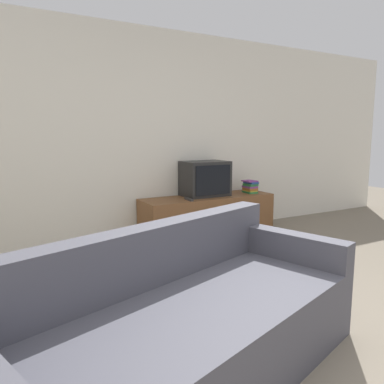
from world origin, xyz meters
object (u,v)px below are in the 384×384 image
at_px(couch, 183,331).
at_px(book_stack, 250,187).
at_px(television, 205,179).
at_px(tv_stand, 208,216).
at_px(remote_on_stand, 189,199).

xyz_separation_m(couch, book_stack, (2.32, 2.40, 0.33)).
xyz_separation_m(television, book_stack, (0.67, -0.10, -0.14)).
xyz_separation_m(television, couch, (-1.65, -2.49, -0.47)).
height_order(tv_stand, remote_on_stand, remote_on_stand).
bearing_deg(tv_stand, book_stack, -2.91).
bearing_deg(remote_on_stand, tv_stand, 21.40).
bearing_deg(book_stack, tv_stand, 177.09).
distance_m(book_stack, remote_on_stand, 1.03).
bearing_deg(remote_on_stand, book_stack, 6.04).
xyz_separation_m(tv_stand, couch, (-1.66, -2.43, 0.01)).
distance_m(couch, remote_on_stand, 2.64).
relative_size(television, remote_on_stand, 3.04).
distance_m(tv_stand, television, 0.49).
xyz_separation_m(tv_stand, book_stack, (0.66, -0.03, 0.35)).
bearing_deg(book_stack, couch, -134.10).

